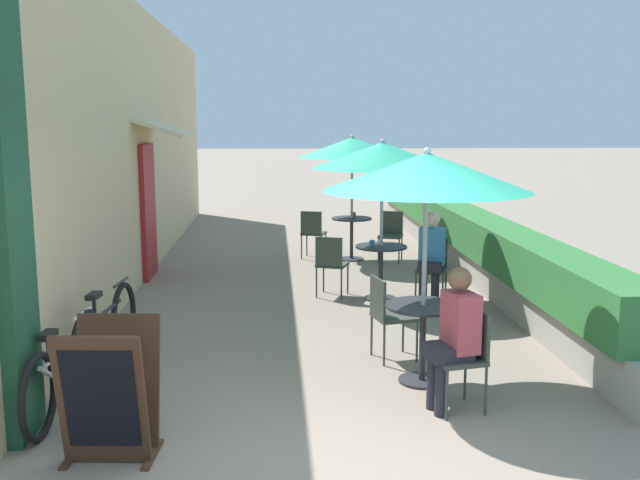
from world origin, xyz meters
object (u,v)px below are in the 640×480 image
seated_patron_mid_left (431,254)px  menu_board (110,392)px  seated_patron_near_left (454,333)px  cafe_chair_mid_right (331,261)px  cafe_chair_mid_left (432,264)px  cafe_chair_far_right (391,232)px  bicycle_second (106,330)px  patio_table_mid (381,262)px  cafe_chair_near_right (388,311)px  patio_umbrella_mid (382,155)px  patio_table_near (423,329)px  cafe_chair_near_left (466,351)px  bicycle_leaning (64,370)px  coffee_cup_mid (372,243)px  coffee_cup_far (354,215)px  patio_umbrella_near (427,172)px  patio_umbrella_far (352,148)px  patio_table_far (352,231)px

seated_patron_mid_left → menu_board: 5.41m
seated_patron_near_left → cafe_chair_mid_right: (-0.72, 4.04, -0.17)m
cafe_chair_mid_left → menu_board: 5.51m
cafe_chair_far_right → bicycle_second: (-3.75, -5.29, -0.14)m
seated_patron_near_left → patio_table_mid: (-0.04, 3.87, -0.16)m
cafe_chair_near_right → patio_umbrella_mid: size_ratio=0.39×
patio_umbrella_mid → cafe_chair_far_right: 3.17m
patio_table_near → patio_umbrella_mid: bearing=88.6°
seated_patron_mid_left → cafe_chair_near_left: bearing=102.1°
cafe_chair_far_right → seated_patron_mid_left: bearing=108.7°
cafe_chair_mid_right → cafe_chair_far_right: size_ratio=1.00×
bicycle_leaning → menu_board: 1.05m
cafe_chair_near_right → coffee_cup_mid: (0.17, 2.47, 0.28)m
patio_umbrella_mid → cafe_chair_mid_right: patio_umbrella_mid is taller
seated_patron_near_left → menu_board: 2.80m
cafe_chair_near_left → cafe_chair_far_right: size_ratio=1.00×
cafe_chair_near_left → cafe_chair_mid_right: size_ratio=1.00×
cafe_chair_mid_right → coffee_cup_far: size_ratio=9.67×
bicycle_leaning → bicycle_second: 1.14m
patio_umbrella_near → bicycle_leaning: bearing=-171.1°
cafe_chair_near_right → seated_patron_mid_left: (0.95, 2.25, 0.17)m
menu_board → cafe_chair_mid_right: bearing=71.4°
cafe_chair_far_right → coffee_cup_far: 0.73m
coffee_cup_mid → bicycle_leaning: 4.80m
patio_table_near → seated_patron_mid_left: 3.01m
patio_umbrella_near → coffee_cup_mid: patio_umbrella_near is taller
bicycle_second → patio_table_mid: bearing=44.7°
patio_table_near → cafe_chair_mid_right: cafe_chair_mid_right is taller
cafe_chair_near_left → cafe_chair_near_right: 1.40m
cafe_chair_far_right → bicycle_leaning: size_ratio=0.48×
patio_table_near → patio_umbrella_near: patio_umbrella_near is taller
patio_table_near → coffee_cup_mid: 3.14m
patio_table_mid → coffee_cup_mid: (-0.13, -0.06, 0.28)m
cafe_chair_near_left → cafe_chair_mid_right: same height
seated_patron_near_left → bicycle_leaning: bearing=73.8°
patio_umbrella_near → seated_patron_near_left: (0.12, -0.69, -1.30)m
bicycle_leaning → patio_umbrella_far: bearing=68.0°
cafe_chair_mid_left → coffee_cup_far: bearing=-56.9°
coffee_cup_mid → patio_table_far: 2.95m
patio_table_mid → cafe_chair_mid_right: 0.70m
cafe_chair_near_left → cafe_chair_near_right: (-0.46, 1.32, 0.00)m
patio_table_mid → seated_patron_mid_left: size_ratio=0.60×
seated_patron_mid_left → menu_board: size_ratio=1.24×
patio_table_mid → bicycle_second: (-3.16, -2.55, -0.14)m
cafe_chair_near_right → cafe_chair_mid_right: 2.72m
cafe_chair_near_left → cafe_chair_far_right: bearing=-16.7°
coffee_cup_far → patio_table_mid: bearing=-89.1°
patio_umbrella_far → coffee_cup_far: size_ratio=24.61×
seated_patron_mid_left → coffee_cup_far: seated_patron_mid_left is taller
cafe_chair_mid_left → cafe_chair_mid_right: 1.40m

